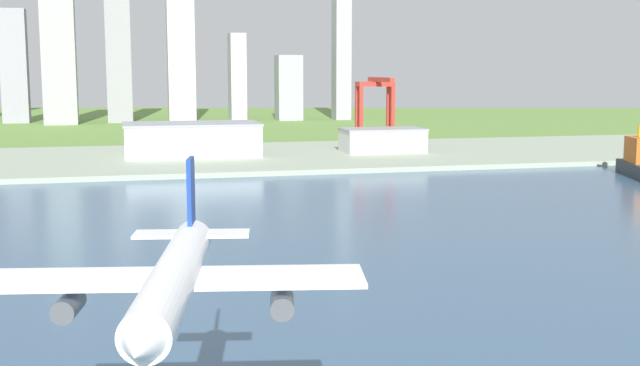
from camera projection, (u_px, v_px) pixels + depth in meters
name	position (u px, v px, depth m)	size (l,w,h in m)	color
ground_plane	(231.00, 233.00, 238.36)	(2400.00, 2400.00, 0.00)	olive
water_bay	(267.00, 285.00, 180.63)	(840.00, 360.00, 0.15)	#385675
industrial_pier	(183.00, 159.00, 420.98)	(840.00, 140.00, 2.50)	#94A38C
airplane_landing	(174.00, 280.00, 76.80)	(37.27, 41.11, 13.67)	white
port_crane_red	(376.00, 97.00, 484.43)	(22.13, 42.56, 39.95)	#B72D23
warehouse_main	(192.00, 139.00, 424.94)	(69.87, 38.09, 17.10)	white
warehouse_annex	(383.00, 140.00, 443.20)	(44.35, 24.17, 12.92)	silver
distant_skyline	(131.00, 49.00, 723.77)	(358.81, 70.92, 159.71)	#B5B9BF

